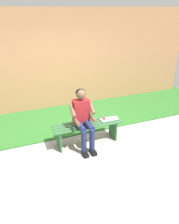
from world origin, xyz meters
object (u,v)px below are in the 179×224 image
bench_near (87,129)px  book_open (109,119)px  person_seated (83,117)px  apple (104,119)px

bench_near → book_open: 0.56m
person_seated → book_open: size_ratio=3.09×
bench_near → apple: size_ratio=20.81×
apple → book_open: (-0.13, 0.02, -0.03)m
bench_near → person_seated: bearing=39.8°
apple → book_open: apple is taller
bench_near → person_seated: person_seated is taller
bench_near → book_open: book_open is taller
apple → book_open: size_ratio=0.18×
apple → book_open: bearing=168.9°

